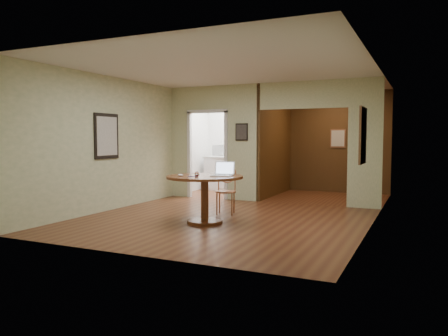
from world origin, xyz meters
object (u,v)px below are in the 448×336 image
at_px(closed_laptop, 218,174).
at_px(open_laptop, 223,172).
at_px(chair, 226,186).
at_px(dining_table, 205,188).

bearing_deg(closed_laptop, open_laptop, -45.80).
xyz_separation_m(chair, open_laptop, (0.36, -0.92, 0.35)).
xyz_separation_m(chair, closed_laptop, (0.18, -0.72, 0.30)).
height_order(dining_table, closed_laptop, closed_laptop).
bearing_deg(dining_table, chair, 93.71).
bearing_deg(closed_laptop, dining_table, -107.87).
relative_size(chair, open_laptop, 2.50).
distance_m(open_laptop, closed_laptop, 0.28).
height_order(dining_table, chair, chair).
xyz_separation_m(dining_table, chair, (-0.07, 1.03, -0.08)).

